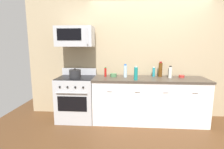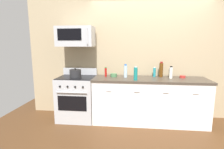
{
  "view_description": "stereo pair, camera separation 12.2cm",
  "coord_description": "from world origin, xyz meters",
  "px_view_note": "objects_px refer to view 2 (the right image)",
  "views": [
    {
      "loc": [
        -0.51,
        -3.53,
        1.6
      ],
      "look_at": [
        -0.76,
        -0.05,
        0.99
      ],
      "focal_mm": 28.22,
      "sensor_mm": 36.0,
      "label": 1
    },
    {
      "loc": [
        -0.39,
        -3.52,
        1.6
      ],
      "look_at": [
        -0.76,
        -0.05,
        0.99
      ],
      "focal_mm": 28.22,
      "sensor_mm": 36.0,
      "label": 2
    }
  ],
  "objects_px": {
    "range_oven": "(77,98)",
    "bottle_water_clear": "(126,71)",
    "bowl_red_small": "(183,77)",
    "stockpot": "(75,73)",
    "microwave": "(76,37)",
    "bottle_vinegar_white": "(171,73)",
    "bottle_sparkling_teal": "(136,74)",
    "bottle_wine_amber": "(161,70)",
    "bottle_dish_soap": "(154,72)",
    "bottle_soy_sauce_dark": "(170,73)",
    "bowl_green_glaze": "(114,75)",
    "bottle_hot_sauce_red": "(106,72)"
  },
  "relations": [
    {
      "from": "bottle_water_clear",
      "to": "bowl_red_small",
      "type": "distance_m",
      "value": 1.17
    },
    {
      "from": "range_oven",
      "to": "stockpot",
      "type": "height_order",
      "value": "stockpot"
    },
    {
      "from": "range_oven",
      "to": "bottle_dish_soap",
      "type": "relative_size",
      "value": 5.2
    },
    {
      "from": "bottle_vinegar_white",
      "to": "bottle_wine_amber",
      "type": "relative_size",
      "value": 0.77
    },
    {
      "from": "bottle_sparkling_teal",
      "to": "bottle_water_clear",
      "type": "distance_m",
      "value": 0.34
    },
    {
      "from": "bowl_red_small",
      "to": "stockpot",
      "type": "xyz_separation_m",
      "value": [
        -2.19,
        -0.19,
        0.06
      ]
    },
    {
      "from": "range_oven",
      "to": "bottle_water_clear",
      "type": "distance_m",
      "value": 1.18
    },
    {
      "from": "bottle_vinegar_white",
      "to": "bottle_soy_sauce_dark",
      "type": "height_order",
      "value": "bottle_vinegar_white"
    },
    {
      "from": "stockpot",
      "to": "bottle_vinegar_white",
      "type": "bearing_deg",
      "value": 3.46
    },
    {
      "from": "microwave",
      "to": "bottle_dish_soap",
      "type": "distance_m",
      "value": 1.79
    },
    {
      "from": "bottle_vinegar_white",
      "to": "stockpot",
      "type": "bearing_deg",
      "value": -176.54
    },
    {
      "from": "range_oven",
      "to": "bowl_red_small",
      "type": "distance_m",
      "value": 2.24
    },
    {
      "from": "bowl_red_small",
      "to": "bowl_green_glaze",
      "type": "bearing_deg",
      "value": -178.95
    },
    {
      "from": "microwave",
      "to": "bowl_red_small",
      "type": "bearing_deg",
      "value": 2.45
    },
    {
      "from": "bottle_wine_amber",
      "to": "microwave",
      "type": "bearing_deg",
      "value": -175.36
    },
    {
      "from": "bottle_wine_amber",
      "to": "bowl_green_glaze",
      "type": "relative_size",
      "value": 2.29
    },
    {
      "from": "bowl_red_small",
      "to": "bottle_wine_amber",
      "type": "bearing_deg",
      "value": 173.4
    },
    {
      "from": "bottle_hot_sauce_red",
      "to": "bottle_soy_sauce_dark",
      "type": "height_order",
      "value": "bottle_soy_sauce_dark"
    },
    {
      "from": "bottle_dish_soap",
      "to": "bowl_red_small",
      "type": "relative_size",
      "value": 1.8
    },
    {
      "from": "bottle_soy_sauce_dark",
      "to": "bottle_hot_sauce_red",
      "type": "bearing_deg",
      "value": -178.52
    },
    {
      "from": "range_oven",
      "to": "bottle_vinegar_white",
      "type": "distance_m",
      "value": 2.02
    },
    {
      "from": "bottle_sparkling_teal",
      "to": "bottle_water_clear",
      "type": "relative_size",
      "value": 0.99
    },
    {
      "from": "bottle_vinegar_white",
      "to": "bowl_green_glaze",
      "type": "xyz_separation_m",
      "value": [
        -1.16,
        0.05,
        -0.08
      ]
    },
    {
      "from": "bottle_hot_sauce_red",
      "to": "bottle_water_clear",
      "type": "bearing_deg",
      "value": -6.0
    },
    {
      "from": "microwave",
      "to": "bottle_wine_amber",
      "type": "xyz_separation_m",
      "value": [
        1.76,
        0.14,
        -0.68
      ]
    },
    {
      "from": "microwave",
      "to": "bottle_dish_soap",
      "type": "height_order",
      "value": "microwave"
    },
    {
      "from": "microwave",
      "to": "bottle_sparkling_teal",
      "type": "bearing_deg",
      "value": -11.4
    },
    {
      "from": "bottle_sparkling_teal",
      "to": "microwave",
      "type": "bearing_deg",
      "value": 168.6
    },
    {
      "from": "microwave",
      "to": "bottle_hot_sauce_red",
      "type": "distance_m",
      "value": 0.96
    },
    {
      "from": "bowl_red_small",
      "to": "microwave",
      "type": "bearing_deg",
      "value": -177.55
    },
    {
      "from": "microwave",
      "to": "bottle_water_clear",
      "type": "xyz_separation_m",
      "value": [
        1.03,
        0.02,
        -0.7
      ]
    },
    {
      "from": "bottle_hot_sauce_red",
      "to": "stockpot",
      "type": "bearing_deg",
      "value": -164.62
    },
    {
      "from": "microwave",
      "to": "bottle_vinegar_white",
      "type": "height_order",
      "value": "microwave"
    },
    {
      "from": "bottle_vinegar_white",
      "to": "bottle_hot_sauce_red",
      "type": "bearing_deg",
      "value": 177.84
    },
    {
      "from": "microwave",
      "to": "bottle_vinegar_white",
      "type": "xyz_separation_m",
      "value": [
        1.93,
        0.02,
        -0.71
      ]
    },
    {
      "from": "bottle_water_clear",
      "to": "range_oven",
      "type": "bearing_deg",
      "value": -176.11
    },
    {
      "from": "bottle_vinegar_white",
      "to": "bowl_green_glaze",
      "type": "distance_m",
      "value": 1.16
    },
    {
      "from": "bowl_red_small",
      "to": "stockpot",
      "type": "relative_size",
      "value": 0.48
    },
    {
      "from": "stockpot",
      "to": "bottle_wine_amber",
      "type": "bearing_deg",
      "value": 7.79
    },
    {
      "from": "bottle_soy_sauce_dark",
      "to": "bowl_red_small",
      "type": "bearing_deg",
      "value": -2.25
    },
    {
      "from": "bottle_soy_sauce_dark",
      "to": "stockpot",
      "type": "bearing_deg",
      "value": -174.07
    },
    {
      "from": "bottle_dish_soap",
      "to": "bottle_sparkling_teal",
      "type": "bearing_deg",
      "value": -134.43
    },
    {
      "from": "bottle_dish_soap",
      "to": "bottle_vinegar_white",
      "type": "bearing_deg",
      "value": -25.53
    },
    {
      "from": "range_oven",
      "to": "bottle_wine_amber",
      "type": "bearing_deg",
      "value": 6.08
    },
    {
      "from": "microwave",
      "to": "bottle_wine_amber",
      "type": "distance_m",
      "value": 1.89
    },
    {
      "from": "bowl_red_small",
      "to": "bottle_soy_sauce_dark",
      "type": "bearing_deg",
      "value": 177.75
    },
    {
      "from": "bottle_sparkling_teal",
      "to": "bottle_dish_soap",
      "type": "relative_size",
      "value": 1.31
    },
    {
      "from": "bottle_vinegar_white",
      "to": "range_oven",
      "type": "bearing_deg",
      "value": -178.11
    },
    {
      "from": "bottle_soy_sauce_dark",
      "to": "stockpot",
      "type": "height_order",
      "value": "bottle_soy_sauce_dark"
    },
    {
      "from": "range_oven",
      "to": "bottle_hot_sauce_red",
      "type": "relative_size",
      "value": 5.36
    }
  ]
}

